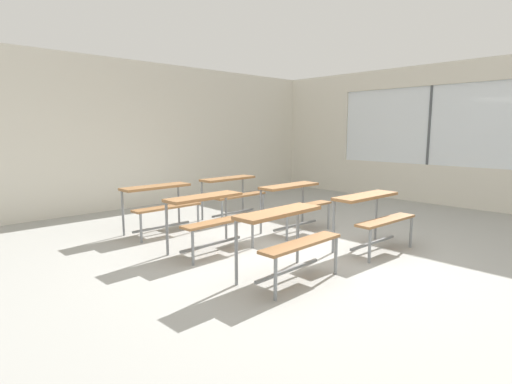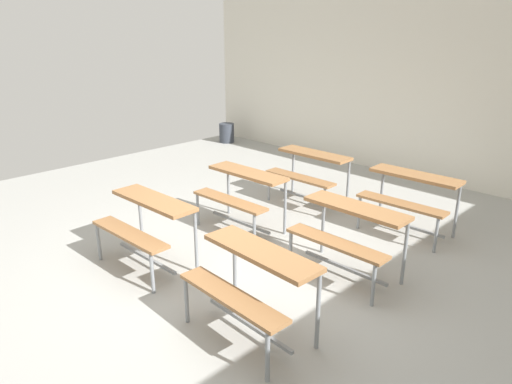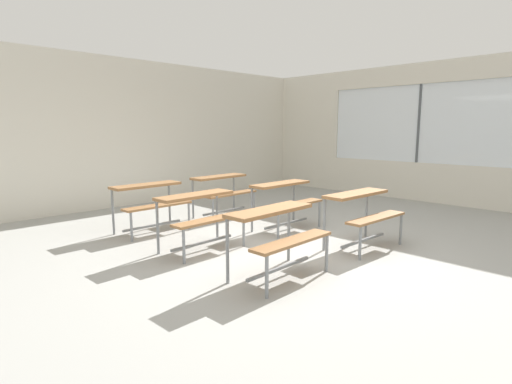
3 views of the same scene
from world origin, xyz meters
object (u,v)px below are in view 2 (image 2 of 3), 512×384
(desk_bench_r1c0, at_px, (242,187))
(desk_bench_r2c0, at_px, (309,166))
(desk_bench_r0c0, at_px, (146,217))
(desk_bench_r0c1, at_px, (251,274))
(desk_bench_r2c1, at_px, (410,190))
(trash_bin, at_px, (227,133))
(desk_bench_r1c1, at_px, (349,225))

(desk_bench_r1c0, relative_size, desk_bench_r2c0, 1.01)
(desk_bench_r0c0, bearing_deg, desk_bench_r0c1, -3.76)
(desk_bench_r2c1, xyz_separation_m, trash_bin, (-5.21, 1.67, -0.36))
(desk_bench_r0c0, xyz_separation_m, desk_bench_r1c0, (0.01, 1.37, 0.00))
(desk_bench_r1c1, xyz_separation_m, trash_bin, (-5.30, 3.10, -0.36))
(desk_bench_r0c0, distance_m, trash_bin, 5.75)
(desk_bench_r2c0, bearing_deg, desk_bench_r1c1, -41.32)
(desk_bench_r1c0, distance_m, trash_bin, 4.78)
(desk_bench_r0c1, bearing_deg, desk_bench_r2c0, 122.49)
(desk_bench_r1c0, relative_size, desk_bench_r1c1, 1.01)
(desk_bench_r1c1, bearing_deg, desk_bench_r0c1, -89.80)
(desk_bench_r0c0, distance_m, desk_bench_r1c0, 1.37)
(desk_bench_r1c0, bearing_deg, desk_bench_r2c1, 40.00)
(desk_bench_r0c0, distance_m, desk_bench_r2c0, 2.69)
(desk_bench_r0c1, height_order, desk_bench_r2c1, same)
(desk_bench_r1c0, height_order, desk_bench_r1c1, same)
(desk_bench_r0c1, bearing_deg, desk_bench_r1c1, 92.24)
(desk_bench_r0c0, relative_size, trash_bin, 2.68)
(desk_bench_r2c1, bearing_deg, desk_bench_r2c0, -179.45)
(desk_bench_r0c0, xyz_separation_m, trash_bin, (-3.67, 4.41, -0.36))
(desk_bench_r2c1, bearing_deg, desk_bench_r0c0, -121.04)
(desk_bench_r0c1, distance_m, desk_bench_r1c0, 2.17)
(desk_bench_r1c1, xyz_separation_m, desk_bench_r2c0, (-1.60, 1.37, 0.00))
(desk_bench_r0c1, bearing_deg, desk_bench_r0c0, 179.98)
(desk_bench_r2c0, relative_size, desk_bench_r2c1, 0.99)
(desk_bench_r2c0, distance_m, trash_bin, 4.10)
(desk_bench_r2c0, relative_size, trash_bin, 2.67)
(desk_bench_r2c1, bearing_deg, desk_bench_r1c1, -88.14)
(desk_bench_r0c1, relative_size, desk_bench_r1c0, 1.00)
(desk_bench_r0c0, xyz_separation_m, desk_bench_r2c1, (1.54, 2.75, 0.00))
(desk_bench_r1c0, xyz_separation_m, desk_bench_r2c0, (0.02, 1.31, 0.00))
(desk_bench_r1c1, xyz_separation_m, desk_bench_r2c1, (-0.09, 1.43, 0.00))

